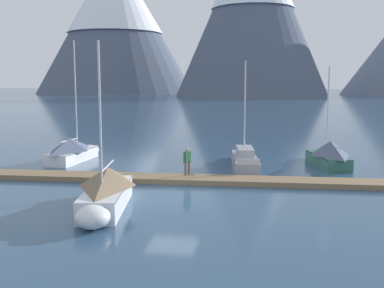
% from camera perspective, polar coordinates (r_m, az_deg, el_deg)
% --- Properties ---
extents(ground_plane, '(700.00, 700.00, 0.00)m').
position_cam_1_polar(ground_plane, '(23.60, -2.47, -6.78)').
color(ground_plane, '#2D4C6B').
extents(mountain_west_summit, '(78.28, 78.28, 69.20)m').
position_cam_1_polar(mountain_west_summit, '(238.79, -9.55, 15.21)').
color(mountain_west_summit, '#4C566B').
rests_on(mountain_west_summit, ground).
extents(mountain_central_massif, '(59.86, 59.86, 69.18)m').
position_cam_1_polar(mountain_central_massif, '(187.64, 7.55, 17.19)').
color(mountain_central_massif, '#4C566B').
rests_on(mountain_central_massif, ground).
extents(dock, '(25.71, 3.06, 0.30)m').
position_cam_1_polar(dock, '(27.39, -0.71, -4.41)').
color(dock, '#846B4C').
rests_on(dock, ground).
extents(sailboat_nearest_berth, '(2.23, 6.40, 8.94)m').
position_cam_1_polar(sailboat_nearest_berth, '(35.38, -14.56, -0.70)').
color(sailboat_nearest_berth, white).
rests_on(sailboat_nearest_berth, ground).
extents(sailboat_second_berth, '(2.77, 6.77, 7.68)m').
position_cam_1_polar(sailboat_second_berth, '(21.76, -10.68, -5.72)').
color(sailboat_second_berth, silver).
rests_on(sailboat_second_berth, ground).
extents(sailboat_mid_dock_port, '(2.43, 7.79, 7.36)m').
position_cam_1_polar(sailboat_mid_dock_port, '(32.57, 6.52, -1.80)').
color(sailboat_mid_dock_port, '#93939E').
rests_on(sailboat_mid_dock_port, ground).
extents(sailboat_mid_dock_starboard, '(3.05, 6.20, 6.98)m').
position_cam_1_polar(sailboat_mid_dock_starboard, '(33.79, 16.45, -1.18)').
color(sailboat_mid_dock_starboard, '#336B56').
rests_on(sailboat_mid_dock_starboard, ground).
extents(person_on_dock, '(0.42, 0.46, 1.69)m').
position_cam_1_polar(person_on_dock, '(27.60, -0.59, -1.95)').
color(person_on_dock, brown).
rests_on(person_on_dock, dock).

